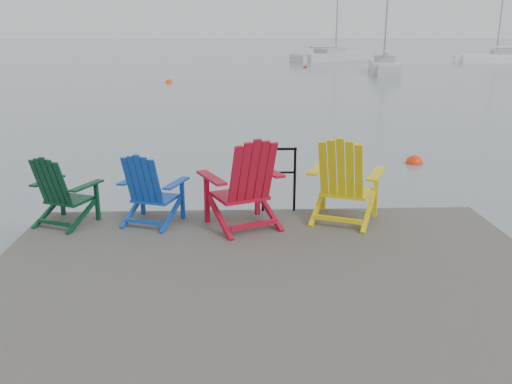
{
  "coord_description": "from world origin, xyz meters",
  "views": [
    {
      "loc": [
        -0.34,
        -4.74,
        2.93
      ],
      "look_at": [
        -0.08,
        2.2,
        0.85
      ],
      "focal_mm": 38.0,
      "sensor_mm": 36.0,
      "label": 1
    }
  ],
  "objects_px": {
    "chair_yellow": "(344,180)",
    "buoy_a": "(414,163)",
    "chair_blue": "(150,188)",
    "chair_red": "(245,183)",
    "sailboat_mid": "(332,57)",
    "sailboat_far": "(500,59)",
    "handrail": "(279,173)",
    "buoy_b": "(169,83)",
    "buoy_c": "(388,77)",
    "chair_green": "(62,190)",
    "sailboat_near": "(384,68)",
    "buoy_d": "(305,68)"
  },
  "relations": [
    {
      "from": "chair_yellow",
      "to": "buoy_a",
      "type": "distance_m",
      "value": 5.95
    },
    {
      "from": "chair_blue",
      "to": "chair_red",
      "type": "distance_m",
      "value": 1.23
    },
    {
      "from": "sailboat_mid",
      "to": "sailboat_far",
      "type": "bearing_deg",
      "value": 31.94
    },
    {
      "from": "handrail",
      "to": "buoy_b",
      "type": "height_order",
      "value": "handrail"
    },
    {
      "from": "buoy_c",
      "to": "buoy_b",
      "type": "bearing_deg",
      "value": -164.72
    },
    {
      "from": "handrail",
      "to": "buoy_c",
      "type": "bearing_deg",
      "value": 71.69
    },
    {
      "from": "chair_green",
      "to": "chair_red",
      "type": "relative_size",
      "value": 0.79
    },
    {
      "from": "chair_yellow",
      "to": "handrail",
      "type": "bearing_deg",
      "value": 172.39
    },
    {
      "from": "chair_green",
      "to": "buoy_a",
      "type": "distance_m",
      "value": 8.22
    },
    {
      "from": "chair_yellow",
      "to": "buoy_c",
      "type": "xyz_separation_m",
      "value": [
        8.65,
        29.06,
        -1.08
      ]
    },
    {
      "from": "sailboat_mid",
      "to": "buoy_c",
      "type": "relative_size",
      "value": 34.56
    },
    {
      "from": "chair_blue",
      "to": "chair_yellow",
      "type": "distance_m",
      "value": 2.5
    },
    {
      "from": "chair_yellow",
      "to": "sailboat_near",
      "type": "height_order",
      "value": "sailboat_near"
    },
    {
      "from": "handrail",
      "to": "chair_yellow",
      "type": "distance_m",
      "value": 0.94
    },
    {
      "from": "sailboat_mid",
      "to": "buoy_b",
      "type": "bearing_deg",
      "value": -73.02
    },
    {
      "from": "buoy_b",
      "to": "handrail",
      "type": "bearing_deg",
      "value": -79.94
    },
    {
      "from": "handrail",
      "to": "buoy_c",
      "type": "distance_m",
      "value": 30.11
    },
    {
      "from": "buoy_a",
      "to": "buoy_d",
      "type": "xyz_separation_m",
      "value": [
        1.65,
        32.83,
        0.0
      ]
    },
    {
      "from": "buoy_d",
      "to": "chair_green",
      "type": "bearing_deg",
      "value": -101.83
    },
    {
      "from": "chair_blue",
      "to": "chair_yellow",
      "type": "height_order",
      "value": "chair_yellow"
    },
    {
      "from": "sailboat_far",
      "to": "buoy_d",
      "type": "relative_size",
      "value": 28.26
    },
    {
      "from": "handrail",
      "to": "buoy_a",
      "type": "distance_m",
      "value": 5.96
    },
    {
      "from": "handrail",
      "to": "chair_red",
      "type": "bearing_deg",
      "value": -126.71
    },
    {
      "from": "handrail",
      "to": "buoy_b",
      "type": "relative_size",
      "value": 2.19
    },
    {
      "from": "buoy_b",
      "to": "buoy_d",
      "type": "height_order",
      "value": "buoy_b"
    },
    {
      "from": "chair_blue",
      "to": "buoy_c",
      "type": "bearing_deg",
      "value": 88.82
    },
    {
      "from": "buoy_d",
      "to": "sailboat_mid",
      "type": "bearing_deg",
      "value": 68.43
    },
    {
      "from": "chair_blue",
      "to": "sailboat_far",
      "type": "bearing_deg",
      "value": 79.47
    },
    {
      "from": "chair_red",
      "to": "sailboat_mid",
      "type": "bearing_deg",
      "value": 54.93
    },
    {
      "from": "chair_red",
      "to": "chair_yellow",
      "type": "relative_size",
      "value": 1.02
    },
    {
      "from": "chair_yellow",
      "to": "buoy_c",
      "type": "relative_size",
      "value": 3.05
    },
    {
      "from": "chair_red",
      "to": "buoy_d",
      "type": "relative_size",
      "value": 3.39
    },
    {
      "from": "sailboat_near",
      "to": "buoy_a",
      "type": "distance_m",
      "value": 27.95
    },
    {
      "from": "chair_green",
      "to": "sailboat_near",
      "type": "relative_size",
      "value": 0.09
    },
    {
      "from": "buoy_b",
      "to": "sailboat_far",
      "type": "bearing_deg",
      "value": 33.13
    },
    {
      "from": "chair_yellow",
      "to": "buoy_b",
      "type": "xyz_separation_m",
      "value": [
        -5.2,
        25.28,
        -1.08
      ]
    },
    {
      "from": "sailboat_mid",
      "to": "buoy_a",
      "type": "height_order",
      "value": "sailboat_mid"
    },
    {
      "from": "chair_red",
      "to": "buoy_b",
      "type": "relative_size",
      "value": 2.85
    },
    {
      "from": "chair_green",
      "to": "chair_blue",
      "type": "relative_size",
      "value": 0.97
    },
    {
      "from": "chair_red",
      "to": "buoy_b",
      "type": "xyz_separation_m",
      "value": [
        -3.92,
        25.43,
        -1.09
      ]
    },
    {
      "from": "sailboat_near",
      "to": "buoy_c",
      "type": "height_order",
      "value": "sailboat_near"
    },
    {
      "from": "buoy_b",
      "to": "buoy_c",
      "type": "height_order",
      "value": "buoy_b"
    },
    {
      "from": "chair_yellow",
      "to": "buoy_d",
      "type": "height_order",
      "value": "chair_yellow"
    },
    {
      "from": "chair_yellow",
      "to": "sailboat_far",
      "type": "relative_size",
      "value": 0.12
    },
    {
      "from": "chair_yellow",
      "to": "sailboat_far",
      "type": "distance_m",
      "value": 49.48
    },
    {
      "from": "chair_red",
      "to": "buoy_c",
      "type": "height_order",
      "value": "chair_red"
    },
    {
      "from": "chair_green",
      "to": "chair_red",
      "type": "xyz_separation_m",
      "value": [
        2.34,
        -0.19,
        0.12
      ]
    },
    {
      "from": "chair_blue",
      "to": "buoy_c",
      "type": "height_order",
      "value": "chair_blue"
    },
    {
      "from": "handrail",
      "to": "buoy_c",
      "type": "height_order",
      "value": "handrail"
    },
    {
      "from": "buoy_b",
      "to": "chair_yellow",
      "type": "bearing_deg",
      "value": -78.36
    }
  ]
}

